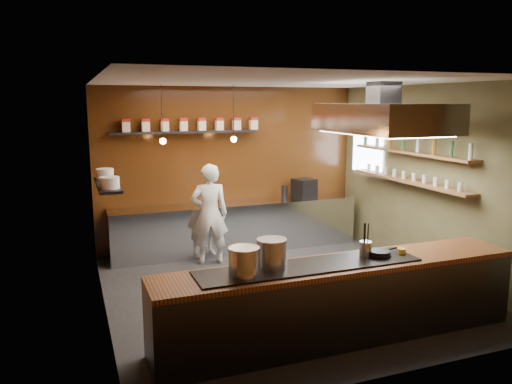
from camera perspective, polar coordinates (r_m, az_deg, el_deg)
name	(u,v)px	position (r m, az deg, el deg)	size (l,w,h in m)	color
floor	(284,290)	(7.47, 3.20, -11.14)	(5.00, 5.00, 0.00)	black
back_wall	(231,168)	(9.37, -2.89, 2.75)	(5.00, 5.00, 0.00)	black
left_wall	(101,202)	(6.48, -17.34, -1.10)	(5.00, 5.00, 0.00)	black
right_wall	(429,180)	(8.38, 19.15, 1.30)	(5.00, 5.00, 0.00)	#494729
ceiling	(286,81)	(6.96, 3.45, 12.52)	(5.00, 5.00, 0.00)	silver
window_pane	(367,146)	(9.66, 12.62, 5.13)	(1.00, 1.00, 0.00)	white
prep_counter	(237,226)	(9.26, -2.20, -3.95)	(4.60, 0.65, 0.90)	silver
pass_counter	(340,300)	(5.97, 9.55, -12.11)	(4.40, 0.72, 0.94)	#38383D
tin_shelf	(184,132)	(8.94, -8.19, 6.80)	(2.60, 0.26, 0.04)	black
plate_shelf	(107,185)	(7.46, -16.61, 0.78)	(0.30, 1.40, 0.04)	black
bottle_shelf_upper	(410,152)	(8.46, 17.19, 4.36)	(0.26, 2.80, 0.04)	brown
bottle_shelf_lower	(408,181)	(8.52, 17.02, 1.21)	(0.26, 2.80, 0.04)	brown
extractor_hood	(383,118)	(7.25, 14.26, 8.22)	(1.20, 2.00, 0.72)	#38383D
pendant_left	(163,138)	(8.20, -10.60, 6.09)	(0.10, 0.10, 0.95)	black
pendant_right	(234,136)	(8.49, -2.56, 6.39)	(0.10, 0.10, 0.95)	black
storage_tins	(193,124)	(8.97, -7.27, 7.68)	(2.43, 0.13, 0.22)	beige
plate_stacks	(107,178)	(7.45, -16.65, 1.54)	(0.26, 1.16, 0.16)	white
bottles	(410,144)	(8.45, 17.24, 5.30)	(0.06, 2.66, 0.24)	silver
wine_glasses	(409,176)	(8.51, 17.05, 1.78)	(0.07, 2.37, 0.13)	silver
stockpot_large	(272,253)	(5.47, 1.81, -7.02)	(0.33, 0.33, 0.32)	silver
stockpot_small	(244,262)	(5.22, -1.37, -7.96)	(0.33, 0.33, 0.31)	silver
utensil_crock	(365,249)	(6.00, 12.40, -6.38)	(0.14, 0.14, 0.18)	#B4B6BB
frying_pan	(380,253)	(6.07, 13.95, -6.82)	(0.43, 0.27, 0.07)	black
butter_jar	(402,252)	(6.23, 16.34, -6.59)	(0.09, 0.09, 0.08)	yellow
espresso_machine	(304,189)	(9.58, 5.53, 0.39)	(0.38, 0.36, 0.38)	black
chef	(210,214)	(8.46, -5.33, -2.53)	(0.63, 0.41, 1.72)	white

